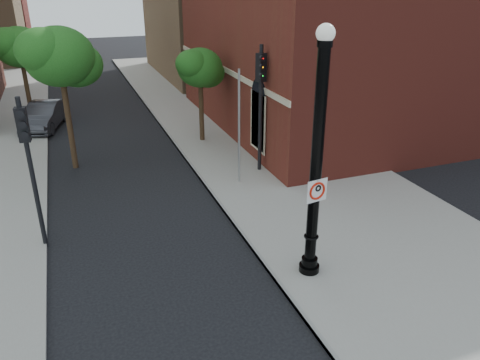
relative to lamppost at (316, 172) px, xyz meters
name	(u,v)px	position (x,y,z in m)	size (l,w,h in m)	color
ground	(213,312)	(-3.08, -0.62, -3.19)	(120.00, 120.00, 0.00)	black
sidewalk_right	(270,153)	(2.92, 9.38, -3.13)	(8.00, 60.00, 0.12)	gray
curb_edge	(190,164)	(-1.03, 9.38, -3.12)	(0.10, 60.00, 0.14)	gray
brick_wall_building	(405,6)	(12.92, 13.38, 3.07)	(22.30, 16.30, 12.50)	maroon
lamppost	(316,172)	(0.00, 0.00, 0.00)	(0.58, 0.58, 6.90)	black
no_parking_sign	(317,191)	(-0.02, -0.17, -0.45)	(0.63, 0.14, 0.63)	white
parked_car	(44,116)	(-7.16, 17.59, -2.46)	(1.55, 4.44, 1.46)	#303136
traffic_signal_left	(28,150)	(-7.10, 4.26, 0.06)	(0.32, 0.40, 4.82)	black
traffic_signal_right	(261,89)	(1.61, 7.54, 0.46)	(0.42, 0.48, 5.42)	black
utility_pole	(239,129)	(0.34, 6.65, -0.84)	(0.09, 0.09, 4.70)	#999999
street_tree_a	(60,58)	(-5.85, 10.95, 1.61)	(3.37, 3.05, 6.08)	black
street_tree_b	(20,48)	(-7.81, 18.64, 1.09)	(3.01, 2.72, 5.42)	black
street_tree_c	(200,69)	(0.45, 12.34, 0.54)	(2.62, 2.37, 4.73)	black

